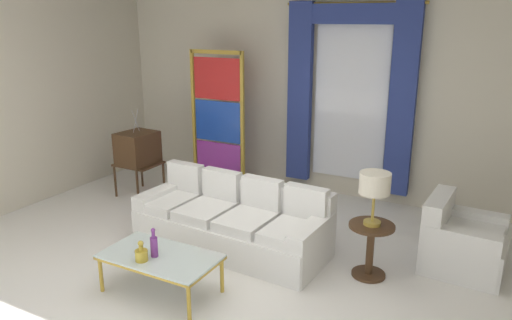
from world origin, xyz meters
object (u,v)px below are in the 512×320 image
at_px(vintage_tv, 138,149).
at_px(peacock_figurine, 231,187).
at_px(couch_white_long, 234,222).
at_px(coffee_table, 160,258).
at_px(stained_glass_divider, 218,124).
at_px(bottle_blue_decanter, 141,254).
at_px(armchair_white, 459,244).
at_px(table_lamp_brass, 375,186).
at_px(bottle_crystal_tall, 154,245).
at_px(round_side_table, 370,245).

bearing_deg(vintage_tv, peacock_figurine, 16.26).
relative_size(couch_white_long, coffee_table, 2.05).
xyz_separation_m(coffee_table, stained_glass_divider, (-1.17, 2.93, 0.69)).
relative_size(bottle_blue_decanter, peacock_figurine, 0.35).
relative_size(armchair_white, stained_glass_divider, 0.39).
distance_m(couch_white_long, table_lamp_brass, 1.80).
relative_size(bottle_crystal_tall, armchair_white, 0.35).
bearing_deg(table_lamp_brass, armchair_white, 38.15).
relative_size(bottle_blue_decanter, vintage_tv, 0.16).
relative_size(coffee_table, stained_glass_divider, 0.53).
bearing_deg(vintage_tv, armchair_white, -1.70).
bearing_deg(bottle_blue_decanter, bottle_crystal_tall, 67.78).
bearing_deg(couch_white_long, peacock_figurine, 122.70).
xyz_separation_m(coffee_table, peacock_figurine, (-0.69, 2.50, -0.15)).
bearing_deg(round_side_table, stained_glass_divider, 150.95).
height_order(stained_glass_divider, round_side_table, stained_glass_divider).
bearing_deg(bottle_blue_decanter, table_lamp_brass, 38.75).
xyz_separation_m(bottle_blue_decanter, armchair_white, (2.66, 2.12, -0.19)).
bearing_deg(armchair_white, bottle_blue_decanter, -141.43).
height_order(vintage_tv, round_side_table, vintage_tv).
height_order(couch_white_long, stained_glass_divider, stained_glass_divider).
relative_size(peacock_figurine, round_side_table, 1.01).
relative_size(coffee_table, bottle_crystal_tall, 3.86).
distance_m(couch_white_long, bottle_blue_decanter, 1.45).
relative_size(bottle_crystal_tall, round_side_table, 0.51).
bearing_deg(round_side_table, table_lamp_brass, 180.00).
bearing_deg(bottle_crystal_tall, stained_glass_divider, 110.99).
relative_size(couch_white_long, table_lamp_brass, 4.18).
height_order(couch_white_long, coffee_table, couch_white_long).
bearing_deg(bottle_crystal_tall, round_side_table, 37.03).
height_order(bottle_blue_decanter, vintage_tv, vintage_tv).
bearing_deg(round_side_table, bottle_blue_decanter, -141.25).
bearing_deg(bottle_crystal_tall, armchair_white, 37.39).
height_order(bottle_crystal_tall, stained_glass_divider, stained_glass_divider).
bearing_deg(peacock_figurine, table_lamp_brass, -25.97).
distance_m(couch_white_long, peacock_figurine, 1.48).
xyz_separation_m(armchair_white, stained_glass_divider, (-3.75, 0.99, 0.77)).
bearing_deg(stained_glass_divider, vintage_tv, -137.45).
distance_m(coffee_table, armchair_white, 3.23).
bearing_deg(armchair_white, bottle_crystal_tall, -142.61).
bearing_deg(vintage_tv, table_lamp_brass, -11.45).
xyz_separation_m(coffee_table, vintage_tv, (-2.10, 2.08, 0.36)).
distance_m(couch_white_long, round_side_table, 1.65).
bearing_deg(armchair_white, coffee_table, -142.93).
xyz_separation_m(couch_white_long, bottle_crystal_tall, (-0.14, -1.30, 0.22)).
distance_m(armchair_white, stained_glass_divider, 3.95).
xyz_separation_m(bottle_crystal_tall, table_lamp_brass, (1.79, 1.35, 0.50)).
height_order(vintage_tv, peacock_figurine, vintage_tv).
height_order(armchair_white, table_lamp_brass, table_lamp_brass).
distance_m(bottle_blue_decanter, round_side_table, 2.37).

